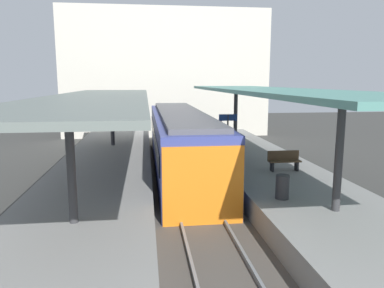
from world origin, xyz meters
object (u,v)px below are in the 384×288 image
object	(u,v)px
platform_bench	(284,160)
passenger_near_bench	(220,133)
platform_sign	(228,126)
litter_bin	(282,187)
commuter_train	(181,141)

from	to	relation	value
platform_bench	passenger_near_bench	bearing A→B (deg)	104.96
platform_bench	passenger_near_bench	distance (m)	6.23
platform_bench	platform_sign	bearing A→B (deg)	122.37
litter_bin	passenger_near_bench	xyz separation A→B (m)	(-0.12, 9.73, 0.47)
platform_sign	litter_bin	bearing A→B (deg)	-86.91
commuter_train	litter_bin	size ratio (longest dim) A/B	19.38
platform_bench	litter_bin	size ratio (longest dim) A/B	1.75
platform_sign	commuter_train	bearing A→B (deg)	153.35
commuter_train	platform_sign	xyz separation A→B (m)	(2.26, -1.13, 0.90)
commuter_train	litter_bin	xyz separation A→B (m)	(2.62, -7.77, -0.33)
platform_sign	platform_bench	bearing A→B (deg)	-57.63
platform_sign	passenger_near_bench	bearing A→B (deg)	85.54
litter_bin	passenger_near_bench	distance (m)	9.75
platform_sign	passenger_near_bench	world-z (taller)	platform_sign
platform_bench	litter_bin	world-z (taller)	platform_bench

